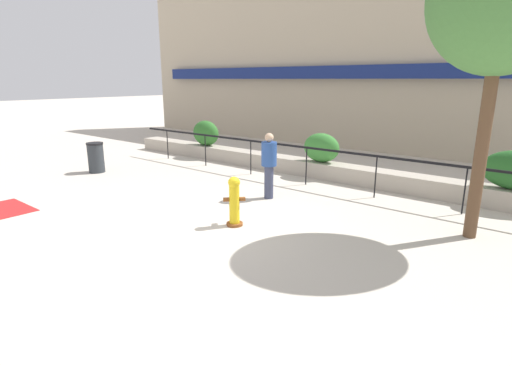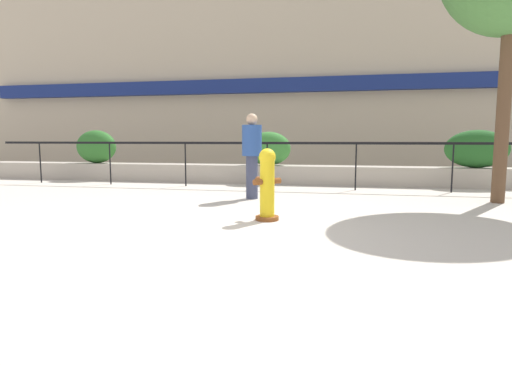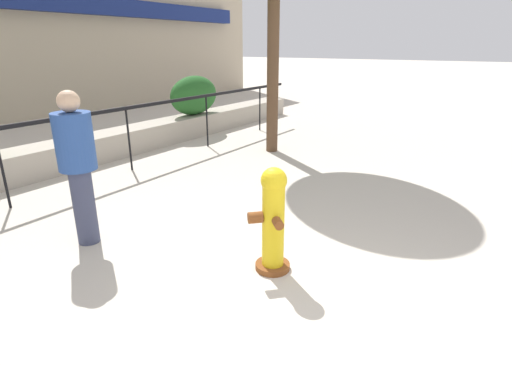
{
  "view_description": "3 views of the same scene",
  "coord_description": "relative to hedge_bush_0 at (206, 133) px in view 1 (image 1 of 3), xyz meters",
  "views": [
    {
      "loc": [
        6.14,
        -5.0,
        3.05
      ],
      "look_at": [
        0.64,
        1.75,
        0.79
      ],
      "focal_mm": 28.0,
      "sensor_mm": 36.0,
      "label": 1
    },
    {
      "loc": [
        1.64,
        -4.86,
        1.22
      ],
      "look_at": [
        0.41,
        1.41,
        0.51
      ],
      "focal_mm": 28.0,
      "sensor_mm": 36.0,
      "label": 2
    },
    {
      "loc": [
        -2.41,
        -0.83,
        2.17
      ],
      "look_at": [
        1.44,
        1.72,
        0.56
      ],
      "focal_mm": 28.0,
      "sensor_mm": 36.0,
      "label": 3
    }
  ],
  "objects": [
    {
      "name": "ground_plane",
      "position": [
        5.39,
        -6.0,
        -0.99
      ],
      "size": [
        120.0,
        120.0,
        0.0
      ],
      "primitive_type": "plane",
      "color": "beige"
    },
    {
      "name": "building_facade",
      "position": [
        5.39,
        5.98,
        3.0
      ],
      "size": [
        30.0,
        1.36,
        8.0
      ],
      "color": "tan",
      "rests_on": "ground"
    },
    {
      "name": "hedge_bush_1",
      "position": [
        5.24,
        0.0,
        -0.03
      ],
      "size": [
        1.22,
        0.69,
        0.92
      ],
      "primitive_type": "ellipsoid",
      "color": "#387F33",
      "rests_on": "planter_wall_low"
    },
    {
      "name": "pedestrian",
      "position": [
        5.38,
        -2.92,
        -0.0
      ],
      "size": [
        0.43,
        0.43,
        1.73
      ],
      "color": "#383D56",
      "rests_on": "ground"
    },
    {
      "name": "hedge_bush_0",
      "position": [
        0.0,
        0.0,
        0.0
      ],
      "size": [
        1.25,
        0.7,
        0.98
      ],
      "primitive_type": "ellipsoid",
      "color": "#2D6B28",
      "rests_on": "planter_wall_low"
    },
    {
      "name": "fence_railing_segment",
      "position": [
        5.39,
        -1.1,
        0.03
      ],
      "size": [
        15.0,
        0.05,
        1.15
      ],
      "color": "black",
      "rests_on": "ground"
    },
    {
      "name": "planter_wall_low",
      "position": [
        5.39,
        0.0,
        -0.74
      ],
      "size": [
        18.0,
        0.7,
        0.5
      ],
      "primitive_type": "cube",
      "color": "#ADA393",
      "rests_on": "ground"
    },
    {
      "name": "trash_bin",
      "position": [
        -1.0,
        -4.16,
        -0.48
      ],
      "size": [
        0.55,
        0.55,
        1.01
      ],
      "color": "#2D3338",
      "rests_on": "ground"
    },
    {
      "name": "fire_hydrant",
      "position": [
        6.04,
        -5.0,
        -0.44
      ],
      "size": [
        0.5,
        0.5,
        1.08
      ],
      "color": "brown",
      "rests_on": "ground"
    }
  ]
}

